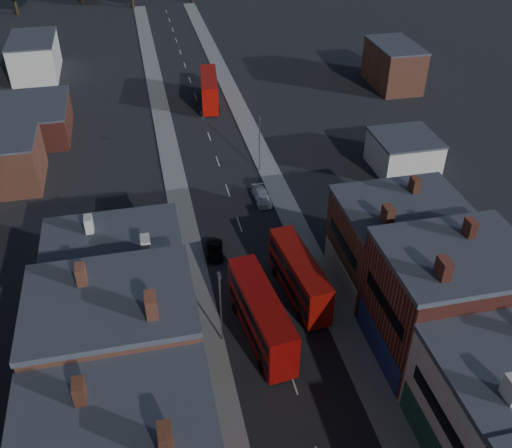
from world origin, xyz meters
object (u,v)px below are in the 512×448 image
bus_0 (261,315)px  bus_1 (299,275)px  car_3 (262,197)px  bus_2 (209,89)px  car_2 (215,251)px

bus_0 → bus_1: 7.00m
bus_1 → car_3: bus_1 is taller
bus_2 → bus_0: bearing=-86.7°
car_2 → car_3: car_3 is taller
bus_2 → car_3: 31.65m
bus_0 → car_3: bearing=70.4°
bus_2 → car_2: (-5.79, -41.10, -2.14)m
bus_1 → bus_2: (-1.51, 49.46, 0.12)m
bus_1 → car_2: 11.28m
bus_0 → car_3: size_ratio=2.60×
bus_1 → bus_2: bus_2 is taller
bus_0 → bus_2: bus_0 is taller
bus_1 → bus_2: 49.49m
bus_2 → car_2: size_ratio=2.96×
bus_0 → bus_2: (3.53, 54.33, -0.08)m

